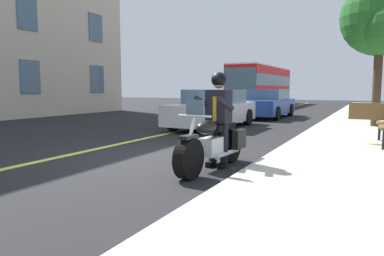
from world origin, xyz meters
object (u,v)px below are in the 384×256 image
(motorcycle_main, at_px, (213,144))
(bus_near, at_px, (261,83))
(rider_main, at_px, (218,111))
(car_silver, at_px, (214,109))
(car_dark, at_px, (267,104))
(street_tree_curbside, at_px, (383,19))

(motorcycle_main, bearing_deg, bus_near, -165.58)
(rider_main, bearing_deg, bus_near, -165.46)
(bus_near, bearing_deg, motorcycle_main, 14.42)
(motorcycle_main, height_order, car_silver, car_silver)
(rider_main, xyz_separation_m, car_silver, (-5.99, -2.74, -0.35))
(rider_main, distance_m, car_dark, 11.68)
(bus_near, xyz_separation_m, street_tree_curbside, (16.43, 8.88, 1.84))
(car_silver, relative_size, street_tree_curbside, 0.92)
(street_tree_curbside, bearing_deg, motorcycle_main, -18.73)
(car_silver, bearing_deg, street_tree_curbside, 106.81)
(car_dark, bearing_deg, rider_main, 10.99)
(motorcycle_main, relative_size, bus_near, 0.20)
(street_tree_curbside, bearing_deg, rider_main, -19.10)
(motorcycle_main, height_order, bus_near, bus_near)
(motorcycle_main, relative_size, car_dark, 0.48)
(bus_near, distance_m, car_dark, 13.27)
(car_silver, relative_size, car_dark, 1.00)
(street_tree_curbside, bearing_deg, car_silver, -73.19)
(car_silver, bearing_deg, bus_near, -169.03)
(motorcycle_main, relative_size, street_tree_curbside, 0.44)
(rider_main, distance_m, bus_near, 24.86)
(rider_main, height_order, bus_near, bus_near)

